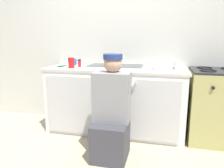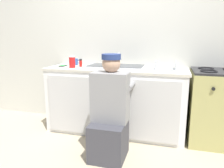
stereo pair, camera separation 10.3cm
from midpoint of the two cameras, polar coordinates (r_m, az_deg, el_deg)
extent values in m
plane|color=tan|center=(2.86, -1.54, -14.27)|extent=(12.00, 12.00, 0.00)
cube|color=silver|center=(3.19, 1.38, 11.74)|extent=(6.00, 0.10, 2.50)
cube|color=white|center=(2.98, -0.10, -4.44)|extent=(1.80, 0.60, 0.84)
cube|color=silver|center=(2.83, -10.21, -5.55)|extent=(0.79, 0.02, 0.74)
cube|color=silver|center=(2.62, 7.61, -6.93)|extent=(0.79, 0.02, 0.74)
cube|color=beige|center=(2.88, -0.11, 3.92)|extent=(1.84, 0.62, 0.03)
cube|color=silver|center=(2.88, -0.11, 4.51)|extent=(0.80, 0.44, 0.03)
cube|color=#4C4F51|center=(2.93, -3.74, 4.99)|extent=(0.33, 0.35, 0.01)
cube|color=#4C4F51|center=(2.84, 3.64, 4.77)|extent=(0.33, 0.35, 0.01)
cylinder|color=#B7BABF|center=(3.05, 0.73, 6.37)|extent=(0.02, 0.02, 0.18)
cylinder|color=#B7BABF|center=(2.97, 0.39, 7.95)|extent=(0.02, 0.16, 0.02)
cube|color=tan|center=(2.96, 24.39, -5.45)|extent=(0.62, 0.60, 0.87)
cube|color=#262628|center=(2.86, 25.16, 3.09)|extent=(0.61, 0.59, 0.02)
torus|color=black|center=(2.72, 22.81, 3.25)|extent=(0.19, 0.19, 0.02)
torus|color=black|center=(2.95, 22.08, 3.95)|extent=(0.19, 0.19, 0.02)
cylinder|color=black|center=(2.57, 23.87, -0.96)|extent=(0.04, 0.02, 0.04)
cube|color=#3F3F47|center=(2.40, -1.63, -14.46)|extent=(0.36, 0.40, 0.40)
cube|color=gray|center=(2.28, -1.31, -3.41)|extent=(0.38, 0.22, 0.52)
sphere|color=tan|center=(2.25, -1.10, 5.35)|extent=(0.19, 0.19, 0.19)
cylinder|color=navy|center=(2.25, -1.10, 7.15)|extent=(0.20, 0.20, 0.06)
cube|color=navy|center=(2.33, -0.58, 6.86)|extent=(0.13, 0.09, 0.02)
cylinder|color=gray|center=(2.49, -3.94, 0.05)|extent=(0.08, 0.30, 0.08)
cylinder|color=gray|center=(2.42, 3.78, -0.34)|extent=(0.08, 0.30, 0.08)
cylinder|color=#335699|center=(3.21, -10.93, 5.67)|extent=(0.08, 0.08, 0.09)
torus|color=#335699|center=(3.19, -9.98, 5.74)|extent=(0.06, 0.01, 0.06)
cylinder|color=red|center=(3.02, -9.42, 5.23)|extent=(0.04, 0.04, 0.08)
cylinder|color=black|center=(3.01, -9.45, 6.22)|extent=(0.04, 0.04, 0.02)
cube|color=#B2B7BC|center=(2.79, 12.60, 3.89)|extent=(0.28, 0.22, 0.02)
cube|color=#B2B7BC|center=(2.79, 10.20, 5.01)|extent=(0.01, 0.21, 0.10)
cube|color=#B2B7BC|center=(2.79, 15.10, 4.78)|extent=(0.01, 0.21, 0.10)
cylinder|color=red|center=(2.93, -11.58, 5.50)|extent=(0.08, 0.08, 0.14)
cylinder|color=white|center=(2.93, -11.65, 6.97)|extent=(0.08, 0.08, 0.01)
cube|color=black|center=(3.12, -13.95, 4.57)|extent=(0.07, 0.14, 0.01)
cube|color=green|center=(3.12, -13.95, 4.69)|extent=(0.06, 0.12, 0.00)
camera|label=1|loc=(0.05, -91.08, -0.23)|focal=35.00mm
camera|label=2|loc=(0.05, 88.92, 0.23)|focal=35.00mm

